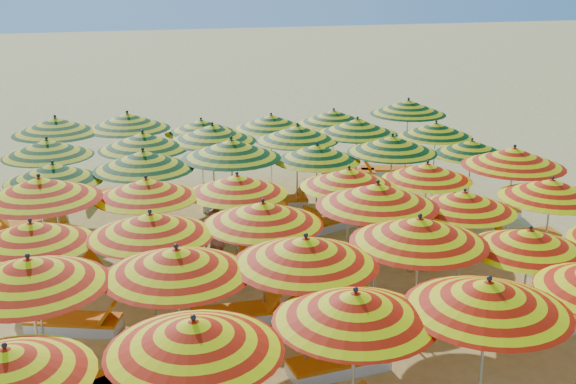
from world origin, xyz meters
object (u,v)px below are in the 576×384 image
at_px(umbrella_37, 128,121).
at_px(umbrella_8, 306,251).
at_px(umbrella_26, 231,149).
at_px(lounger_23, 373,194).
at_px(umbrella_21, 349,178).
at_px(lounger_6, 77,384).
at_px(umbrella_27, 317,153).
at_px(umbrella_41, 408,107).
at_px(umbrella_1, 194,336).
at_px(lounger_21, 233,203).
at_px(umbrella_9, 419,230).
at_px(lounger_14, 217,268).
at_px(umbrella_38, 201,126).
at_px(lounger_22, 279,202).
at_px(umbrella_6, 29,272).
at_px(umbrella_40, 334,117).
at_px(lounger_13, 124,278).
at_px(lounger_19, 485,211).
at_px(lounger_11, 240,314).
at_px(lounger_10, 77,323).
at_px(umbrella_25, 143,160).
at_px(umbrella_33, 297,133).
at_px(umbrella_31, 143,141).
at_px(umbrella_29, 472,148).
at_px(umbrella_30, 47,148).
at_px(umbrella_36, 56,126).
at_px(umbrella_13, 151,225).
at_px(umbrella_32, 212,133).
at_px(umbrella_12, 31,233).
at_px(umbrella_16, 464,201).
at_px(lounger_12, 568,272).
at_px(lounger_20, 30,226).
at_px(umbrella_20, 237,184).
at_px(umbrella_34, 357,127).
at_px(lounger_18, 334,221).
at_px(umbrella_18, 40,189).
at_px(umbrella_7, 177,262).
at_px(umbrella_17, 552,189).
at_px(umbrella_28, 392,144).
at_px(umbrella_22, 427,172).
at_px(beachgoer_a, 417,240).
at_px(umbrella_0, 7,363).
at_px(umbrella_35, 436,130).
at_px(lounger_26, 386,171).
at_px(lounger_7, 150,375).
at_px(lounger_25, 346,174).

bearing_deg(umbrella_37, umbrella_8, -78.29).
bearing_deg(umbrella_26, lounger_23, 22.72).
bearing_deg(umbrella_21, lounger_6, -146.97).
height_order(umbrella_27, umbrella_41, umbrella_41).
distance_m(umbrella_1, lounger_21, 11.11).
relative_size(umbrella_9, lounger_14, 1.60).
relative_size(umbrella_26, lounger_6, 1.61).
relative_size(umbrella_38, lounger_22, 1.30).
bearing_deg(umbrella_6, umbrella_40, 51.23).
bearing_deg(lounger_13, lounger_19, -148.54).
distance_m(lounger_11, lounger_23, 8.15).
distance_m(umbrella_27, lounger_10, 7.28).
distance_m(umbrella_25, umbrella_33, 4.69).
bearing_deg(umbrella_27, umbrella_31, 156.04).
distance_m(umbrella_29, umbrella_30, 10.78).
bearing_deg(lounger_14, umbrella_36, 110.77).
height_order(umbrella_13, lounger_22, umbrella_13).
xyz_separation_m(umbrella_38, lounger_14, (-0.63, -6.02, -1.82)).
bearing_deg(umbrella_6, lounger_10, 77.89).
height_order(umbrella_32, umbrella_37, umbrella_37).
distance_m(umbrella_12, lounger_19, 11.83).
relative_size(umbrella_25, umbrella_41, 1.15).
distance_m(umbrella_16, lounger_12, 3.11).
height_order(umbrella_31, lounger_20, umbrella_31).
bearing_deg(umbrella_8, umbrella_33, 75.01).
xyz_separation_m(umbrella_20, lounger_11, (-0.45, -2.30, -1.86)).
xyz_separation_m(umbrella_21, umbrella_34, (1.77, 4.24, 0.13)).
relative_size(lounger_18, lounger_21, 1.01).
bearing_deg(lounger_6, umbrella_18, -60.88).
xyz_separation_m(lounger_10, lounger_19, (10.49, 3.61, 0.00)).
height_order(umbrella_33, umbrella_41, umbrella_41).
relative_size(umbrella_9, umbrella_32, 1.00).
height_order(umbrella_16, lounger_22, umbrella_16).
distance_m(umbrella_25, umbrella_38, 4.50).
bearing_deg(umbrella_7, umbrella_6, 177.08).
distance_m(lounger_11, lounger_22, 6.74).
bearing_deg(lounger_12, lounger_20, -22.22).
relative_size(umbrella_17, umbrella_32, 0.81).
relative_size(umbrella_8, umbrella_26, 0.89).
xyz_separation_m(umbrella_20, umbrella_28, (4.38, 1.95, 0.12)).
height_order(umbrella_22, beachgoer_a, umbrella_22).
xyz_separation_m(umbrella_0, umbrella_37, (2.12, 12.32, 0.26)).
relative_size(umbrella_25, umbrella_36, 0.98).
distance_m(umbrella_20, umbrella_31, 4.21).
distance_m(umbrella_8, umbrella_13, 3.07).
relative_size(umbrella_26, lounger_11, 1.69).
distance_m(umbrella_35, lounger_26, 2.92).
bearing_deg(lounger_7, umbrella_28, 17.42).
xyz_separation_m(umbrella_1, lounger_25, (6.53, 12.60, -1.96)).
bearing_deg(umbrella_13, umbrella_12, 171.31).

